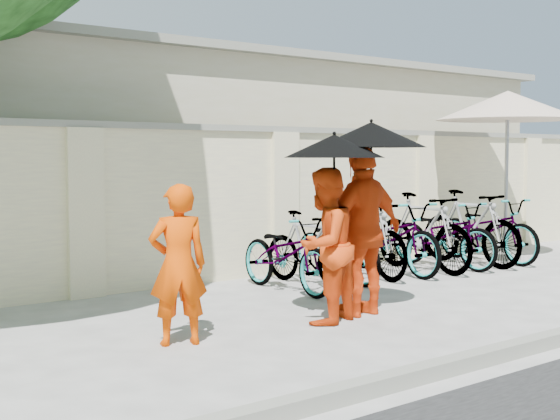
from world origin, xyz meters
TOP-DOWN VIEW (x-y plane):
  - ground at (0.00, 0.00)m, footprint 80.00×80.00m
  - kerb at (0.00, -1.70)m, footprint 40.00×0.16m
  - compound_wall at (1.00, 3.20)m, footprint 20.00×0.30m
  - building_behind at (2.00, 7.00)m, footprint 14.00×6.00m
  - monk_left at (-1.34, 0.40)m, footprint 0.61×0.50m
  - monk_center at (0.27, 0.26)m, footprint 0.91×0.80m
  - parasol_center at (0.32, 0.18)m, footprint 1.00×1.00m
  - monk_right at (0.85, 0.30)m, footprint 1.06×0.47m
  - parasol_right at (0.87, 0.22)m, footprint 1.14×1.14m
  - patio_umbrella at (5.78, 2.04)m, footprint 2.95×2.95m
  - bike_0 at (1.11, 1.90)m, footprint 0.71×1.81m
  - bike_1 at (1.63, 2.11)m, footprint 0.52×1.61m
  - bike_2 at (2.15, 2.10)m, footprint 0.79×1.84m
  - bike_3 at (2.67, 2.10)m, footprint 0.75×1.85m
  - bike_4 at (3.19, 2.10)m, footprint 0.85×2.02m
  - bike_5 at (3.72, 1.97)m, footprint 0.67×1.92m
  - bike_6 at (4.24, 2.02)m, footprint 0.74×1.92m
  - bike_7 at (4.76, 1.94)m, footprint 0.63×1.94m
  - bike_8 at (5.28, 2.00)m, footprint 0.75×1.96m

SIDE VIEW (x-z plane):
  - ground at x=0.00m, z-range 0.00..0.00m
  - kerb at x=0.00m, z-range 0.00..0.12m
  - bike_0 at x=1.11m, z-range 0.00..0.93m
  - bike_2 at x=2.15m, z-range 0.00..0.94m
  - bike_1 at x=1.63m, z-range 0.00..0.96m
  - bike_6 at x=4.24m, z-range 0.00..0.99m
  - bike_8 at x=5.28m, z-range 0.00..1.01m
  - bike_4 at x=3.19m, z-range 0.00..1.03m
  - bike_3 at x=2.67m, z-range 0.00..1.08m
  - bike_5 at x=3.72m, z-range 0.00..1.14m
  - bike_7 at x=4.76m, z-range 0.00..1.15m
  - monk_left at x=-1.34m, z-range 0.00..1.43m
  - monk_center at x=0.27m, z-range 0.00..1.56m
  - monk_right at x=0.85m, z-range 0.00..1.78m
  - compound_wall at x=1.00m, z-range 0.00..2.00m
  - building_behind at x=2.00m, z-range 0.00..3.20m
  - parasol_center at x=0.32m, z-range 1.27..2.26m
  - parasol_right at x=0.87m, z-range 1.38..2.39m
  - patio_umbrella at x=5.78m, z-range 1.09..3.80m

